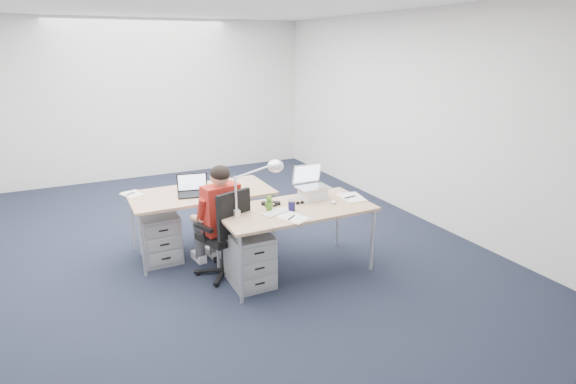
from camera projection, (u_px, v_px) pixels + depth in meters
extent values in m
plane|color=black|center=(207.00, 245.00, 5.51)|extent=(7.00, 7.00, 0.00)
cube|color=silver|center=(146.00, 100.00, 8.06)|extent=(6.00, 0.02, 2.80)
cube|color=silver|center=(406.00, 256.00, 2.10)|extent=(6.00, 0.02, 2.80)
cube|color=silver|center=(407.00, 115.00, 6.34)|extent=(0.02, 7.00, 2.80)
cube|color=tan|center=(295.00, 209.00, 4.67)|extent=(1.60, 0.80, 0.03)
cylinder|color=#B7BABC|center=(241.00, 270.00, 4.17)|extent=(0.04, 0.04, 0.70)
cylinder|color=#B7BABC|center=(372.00, 240.00, 4.81)|extent=(0.04, 0.04, 0.70)
cylinder|color=#B7BABC|center=(218.00, 242.00, 4.77)|extent=(0.04, 0.04, 0.70)
cylinder|color=#B7BABC|center=(337.00, 219.00, 5.40)|extent=(0.04, 0.04, 0.70)
cube|color=tan|center=(202.00, 193.00, 5.18)|extent=(1.60, 0.80, 0.03)
cylinder|color=#B7BABC|center=(143.00, 246.00, 4.68)|extent=(0.04, 0.04, 0.70)
cylinder|color=#B7BABC|center=(274.00, 222.00, 5.31)|extent=(0.04, 0.04, 0.70)
cylinder|color=#B7BABC|center=(133.00, 223.00, 5.27)|extent=(0.04, 0.04, 0.70)
cylinder|color=#B7BABC|center=(251.00, 204.00, 5.90)|extent=(0.04, 0.04, 0.70)
cylinder|color=black|center=(223.00, 253.00, 4.76)|extent=(0.04, 0.04, 0.38)
cube|color=black|center=(223.00, 236.00, 4.70)|extent=(0.53, 0.53, 0.07)
cube|color=black|center=(234.00, 214.00, 4.47)|extent=(0.39, 0.17, 0.47)
cube|color=#AA2118|center=(221.00, 209.00, 4.62)|extent=(0.41, 0.26, 0.51)
sphere|color=tan|center=(220.00, 176.00, 4.51)|extent=(0.20, 0.20, 0.20)
cube|color=#989A9C|center=(250.00, 258.00, 4.56)|extent=(0.40, 0.50, 0.55)
cube|color=#989A9C|center=(160.00, 237.00, 5.08)|extent=(0.40, 0.50, 0.55)
cube|color=white|center=(277.00, 212.00, 4.52)|extent=(0.34, 0.21, 0.02)
ellipsoid|color=white|center=(334.00, 202.00, 4.79)|extent=(0.09, 0.10, 0.03)
cylinder|color=#191544|center=(292.00, 205.00, 4.56)|extent=(0.08, 0.08, 0.12)
cylinder|color=silver|center=(218.00, 201.00, 4.54)|extent=(0.07, 0.07, 0.21)
cube|color=silver|center=(240.00, 206.00, 4.60)|extent=(0.21, 0.18, 0.08)
cube|color=black|center=(220.00, 205.00, 4.48)|extent=(0.05, 0.03, 0.17)
cube|color=#FFDD93|center=(293.00, 218.00, 4.37)|extent=(0.28, 0.34, 0.01)
cube|color=#FFDD93|center=(352.00, 198.00, 4.96)|extent=(0.27, 0.36, 0.01)
cylinder|color=white|center=(216.00, 180.00, 5.46)|extent=(0.07, 0.07, 0.09)
cube|color=white|center=(132.00, 194.00, 5.08)|extent=(0.25, 0.30, 0.01)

